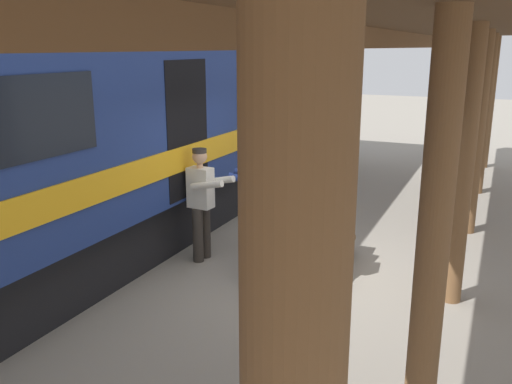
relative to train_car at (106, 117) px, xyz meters
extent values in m
plane|color=gray|center=(-3.47, 0.00, -2.06)|extent=(60.00, 60.00, 0.00)
cylinder|color=brown|center=(-5.32, -8.71, -0.36)|extent=(0.24, 0.24, 3.40)
cylinder|color=brown|center=(-5.32, -5.81, -0.36)|extent=(0.24, 0.24, 3.40)
cylinder|color=brown|center=(-5.32, -2.90, -0.36)|extent=(0.24, 0.24, 3.40)
cylinder|color=brown|center=(-5.32, 0.00, -0.36)|extent=(0.24, 0.24, 3.40)
cylinder|color=brown|center=(-5.32, 2.90, -0.36)|extent=(0.24, 0.24, 3.40)
cube|color=#4E3520|center=(-5.32, 0.00, 1.42)|extent=(3.20, 18.22, 0.16)
cube|color=brown|center=(-3.77, 0.00, 1.19)|extent=(0.08, 18.22, 0.30)
cube|color=navy|center=(0.00, 0.00, 0.29)|extent=(3.00, 16.70, 2.90)
cube|color=black|center=(0.00, 0.00, -1.61)|extent=(2.55, 15.86, 0.90)
cube|color=gold|center=(-1.51, 0.00, -0.51)|extent=(0.03, 16.36, 0.36)
cube|color=black|center=(-1.51, -5.84, 0.39)|extent=(0.02, 1.84, 0.84)
cube|color=black|center=(-1.51, -2.92, 0.39)|extent=(0.02, 1.84, 0.84)
cube|color=black|center=(-1.51, 2.92, 0.39)|extent=(0.02, 1.84, 0.84)
cube|color=black|center=(-1.45, 0.00, -0.11)|extent=(0.12, 1.10, 2.00)
cube|color=brown|center=(-3.23, -0.22, -1.78)|extent=(1.15, 1.71, 0.07)
cylinder|color=black|center=(-3.69, 0.47, -1.94)|extent=(0.24, 0.05, 0.24)
cylinder|color=black|center=(-2.77, 0.47, -1.94)|extent=(0.24, 0.05, 0.24)
cylinder|color=black|center=(-3.69, -0.90, -1.94)|extent=(0.24, 0.05, 0.24)
cylinder|color=black|center=(-2.77, -0.90, -1.94)|extent=(0.24, 0.05, 0.24)
cube|color=brown|center=(-3.49, 0.25, -1.61)|extent=(0.44, 0.62, 0.28)
cube|color=#AD231E|center=(-2.97, 0.25, -1.62)|extent=(0.47, 0.49, 0.25)
cube|color=#9EA0A5|center=(-2.97, -0.69, -1.66)|extent=(0.43, 0.59, 0.17)
cube|color=maroon|center=(-2.97, -0.22, -1.61)|extent=(0.53, 0.63, 0.28)
cube|color=maroon|center=(-3.49, -0.69, -1.63)|extent=(0.50, 0.62, 0.23)
cube|color=gold|center=(-3.49, -0.22, -1.60)|extent=(0.37, 0.54, 0.30)
cube|color=beige|center=(-3.49, -0.22, -1.35)|extent=(0.39, 0.52, 0.20)
cube|color=black|center=(-2.95, 0.28, -1.42)|extent=(0.44, 0.49, 0.15)
cube|color=tan|center=(-3.45, 0.24, -1.36)|extent=(0.46, 0.62, 0.22)
cube|color=navy|center=(-2.99, -0.67, -1.49)|extent=(0.38, 0.38, 0.17)
cube|color=#CC6B23|center=(-2.94, 0.27, -1.23)|extent=(0.31, 0.37, 0.22)
cube|color=#1E666B|center=(-3.44, 0.22, -1.15)|extent=(0.48, 0.43, 0.21)
cylinder|color=navy|center=(-2.48, -0.53, -1.65)|extent=(0.16, 0.16, 0.82)
cylinder|color=navy|center=(-2.52, -0.34, -1.65)|extent=(0.16, 0.16, 0.82)
cube|color=navy|center=(-2.50, -0.44, -0.94)|extent=(0.40, 0.29, 0.60)
cylinder|color=tan|center=(-2.50, -0.44, -0.61)|extent=(0.09, 0.09, 0.06)
sphere|color=tan|center=(-2.50, -0.44, -0.47)|extent=(0.22, 0.22, 0.22)
cylinder|color=#A51919|center=(-2.50, -0.44, -0.39)|extent=(0.21, 0.21, 0.06)
cylinder|color=navy|center=(-2.25, -0.55, -0.84)|extent=(0.54, 0.20, 0.21)
cylinder|color=navy|center=(-2.32, -0.23, -0.84)|extent=(0.54, 0.20, 0.21)
cylinder|color=#332D28|center=(-1.73, 0.20, -1.65)|extent=(0.16, 0.16, 0.82)
cylinder|color=#332D28|center=(-1.75, 0.00, -1.65)|extent=(0.16, 0.16, 0.82)
cube|color=silver|center=(-1.74, 0.10, -0.94)|extent=(0.37, 0.24, 0.60)
cylinder|color=tan|center=(-1.74, 0.10, -0.61)|extent=(0.09, 0.09, 0.06)
sphere|color=tan|center=(-1.74, 0.10, -0.47)|extent=(0.22, 0.22, 0.22)
cylinder|color=#332D28|center=(-1.74, 0.10, -0.39)|extent=(0.21, 0.21, 0.06)
cylinder|color=silver|center=(-1.95, 0.27, -0.84)|extent=(0.54, 0.14, 0.21)
cylinder|color=silver|center=(-1.97, -0.05, -0.84)|extent=(0.54, 0.14, 0.21)
camera|label=1|loc=(-5.68, 6.81, 1.07)|focal=38.22mm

